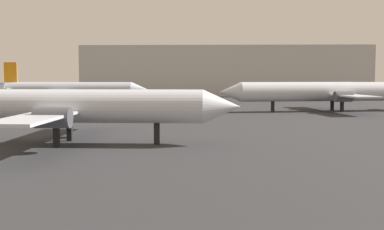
{
  "coord_description": "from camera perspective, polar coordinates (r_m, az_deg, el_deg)",
  "views": [
    {
      "loc": [
        -0.08,
        -8.5,
        5.75
      ],
      "look_at": [
        -1.53,
        30.59,
        2.47
      ],
      "focal_mm": 46.1,
      "sensor_mm": 36.0,
      "label": 1
    }
  ],
  "objects": [
    {
      "name": "airplane_distant",
      "position": [
        78.46,
        15.76,
        2.64
      ],
      "size": [
        34.14,
        20.58,
        10.26
      ],
      "rotation": [
        0.0,
        0.0,
        3.32
      ],
      "color": "silver",
      "rests_on": "ground_plane"
    },
    {
      "name": "airplane_on_taxiway",
      "position": [
        41.4,
        -13.81,
        1.01
      ],
      "size": [
        26.94,
        23.13,
        9.92
      ],
      "rotation": [
        0.0,
        0.0,
        -0.01
      ],
      "color": "silver",
      "rests_on": "ground_plane"
    },
    {
      "name": "terminal_building",
      "position": [
        137.45,
        3.71,
        5.09
      ],
      "size": [
        74.05,
        27.11,
        12.95
      ],
      "primitive_type": "cube",
      "color": "#B7B7B2",
      "rests_on": "ground_plane"
    },
    {
      "name": "airplane_far_left",
      "position": [
        92.28,
        -14.16,
        2.85
      ],
      "size": [
        28.93,
        21.54,
        7.83
      ],
      "rotation": [
        0.0,
        0.0,
        0.0
      ],
      "color": "#B2BCCC",
      "rests_on": "ground_plane"
    }
  ]
}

